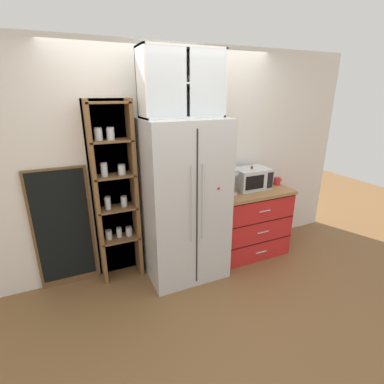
{
  "coord_description": "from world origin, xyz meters",
  "views": [
    {
      "loc": [
        -1.15,
        -2.74,
        2.05
      ],
      "look_at": [
        0.1,
        0.01,
        0.99
      ],
      "focal_mm": 26.82,
      "sensor_mm": 36.0,
      "label": 1
    }
  ],
  "objects_px": {
    "mug_sage": "(269,182)",
    "chalkboard_menu": "(63,229)",
    "refrigerator": "(184,201)",
    "bottle_amber": "(251,179)",
    "coffee_maker": "(226,181)",
    "microwave": "(251,178)",
    "mug_red": "(277,181)"
  },
  "relations": [
    {
      "from": "coffee_maker",
      "to": "microwave",
      "type": "bearing_deg",
      "value": 6.12
    },
    {
      "from": "mug_red",
      "to": "chalkboard_menu",
      "type": "distance_m",
      "value": 2.66
    },
    {
      "from": "refrigerator",
      "to": "coffee_maker",
      "type": "height_order",
      "value": "refrigerator"
    },
    {
      "from": "chalkboard_menu",
      "to": "microwave",
      "type": "bearing_deg",
      "value": -5.42
    },
    {
      "from": "bottle_amber",
      "to": "microwave",
      "type": "bearing_deg",
      "value": 51.79
    },
    {
      "from": "refrigerator",
      "to": "chalkboard_menu",
      "type": "xyz_separation_m",
      "value": [
        -1.26,
        0.32,
        -0.23
      ]
    },
    {
      "from": "refrigerator",
      "to": "chalkboard_menu",
      "type": "bearing_deg",
      "value": 165.87
    },
    {
      "from": "mug_red",
      "to": "bottle_amber",
      "type": "bearing_deg",
      "value": -179.59
    },
    {
      "from": "mug_red",
      "to": "refrigerator",
      "type": "bearing_deg",
      "value": -176.6
    },
    {
      "from": "microwave",
      "to": "mug_red",
      "type": "distance_m",
      "value": 0.41
    },
    {
      "from": "mug_sage",
      "to": "chalkboard_menu",
      "type": "height_order",
      "value": "chalkboard_menu"
    },
    {
      "from": "refrigerator",
      "to": "chalkboard_menu",
      "type": "height_order",
      "value": "refrigerator"
    },
    {
      "from": "mug_red",
      "to": "bottle_amber",
      "type": "distance_m",
      "value": 0.43
    },
    {
      "from": "mug_red",
      "to": "coffee_maker",
      "type": "bearing_deg",
      "value": -178.72
    },
    {
      "from": "bottle_amber",
      "to": "chalkboard_menu",
      "type": "xyz_separation_m",
      "value": [
        -2.21,
        0.24,
        -0.34
      ]
    },
    {
      "from": "bottle_amber",
      "to": "chalkboard_menu",
      "type": "distance_m",
      "value": 2.25
    },
    {
      "from": "coffee_maker",
      "to": "bottle_amber",
      "type": "relative_size",
      "value": 1.05
    },
    {
      "from": "bottle_amber",
      "to": "chalkboard_menu",
      "type": "bearing_deg",
      "value": 173.82
    },
    {
      "from": "mug_sage",
      "to": "bottle_amber",
      "type": "distance_m",
      "value": 0.33
    },
    {
      "from": "microwave",
      "to": "chalkboard_menu",
      "type": "bearing_deg",
      "value": 174.58
    },
    {
      "from": "mug_red",
      "to": "chalkboard_menu",
      "type": "bearing_deg",
      "value": 174.88
    },
    {
      "from": "microwave",
      "to": "mug_sage",
      "type": "xyz_separation_m",
      "value": [
        0.29,
        0.01,
        -0.09
      ]
    },
    {
      "from": "refrigerator",
      "to": "bottle_amber",
      "type": "xyz_separation_m",
      "value": [
        0.95,
        0.08,
        0.11
      ]
    },
    {
      "from": "mug_red",
      "to": "chalkboard_menu",
      "type": "xyz_separation_m",
      "value": [
        -2.64,
        0.24,
        -0.26
      ]
    },
    {
      "from": "mug_red",
      "to": "bottle_amber",
      "type": "height_order",
      "value": "bottle_amber"
    },
    {
      "from": "coffee_maker",
      "to": "mug_red",
      "type": "distance_m",
      "value": 0.8
    },
    {
      "from": "coffee_maker",
      "to": "mug_sage",
      "type": "bearing_deg",
      "value": 4.38
    },
    {
      "from": "microwave",
      "to": "coffee_maker",
      "type": "xyz_separation_m",
      "value": [
        -0.39,
        -0.04,
        0.03
      ]
    },
    {
      "from": "microwave",
      "to": "bottle_amber",
      "type": "distance_m",
      "value": 0.03
    },
    {
      "from": "coffee_maker",
      "to": "bottle_amber",
      "type": "distance_m",
      "value": 0.37
    },
    {
      "from": "refrigerator",
      "to": "bottle_amber",
      "type": "height_order",
      "value": "refrigerator"
    },
    {
      "from": "mug_sage",
      "to": "chalkboard_menu",
      "type": "distance_m",
      "value": 2.55
    }
  ]
}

